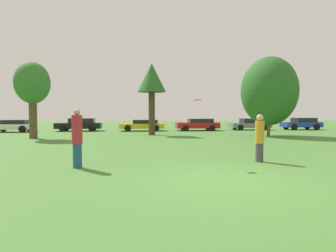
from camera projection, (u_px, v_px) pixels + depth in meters
name	position (u px, v px, depth m)	size (l,w,h in m)	color
ground_plane	(225.00, 181.00, 7.18)	(120.00, 120.00, 0.00)	#477A33
person_thrower	(77.00, 138.00, 8.91)	(0.33, 0.33, 1.93)	navy
person_catcher	(260.00, 138.00, 10.05)	(0.33, 0.33, 1.74)	#3F3F47
frisbee	(197.00, 100.00, 9.37)	(0.26, 0.25, 0.08)	#F21E72
tree_0	(32.00, 85.00, 19.46)	(2.42, 2.42, 5.44)	brown
tree_1	(152.00, 80.00, 22.65)	(2.36, 2.36, 5.94)	#473323
tree_2	(269.00, 91.00, 21.68)	(4.38, 4.38, 6.26)	brown
parked_car_white	(13.00, 126.00, 26.52)	(4.00, 1.98, 1.17)	silver
parked_car_black	(80.00, 124.00, 28.14)	(4.56, 1.87, 1.31)	black
parked_car_yellow	(143.00, 125.00, 28.34)	(4.58, 2.03, 1.15)	gold
parked_car_red	(198.00, 124.00, 28.98)	(4.52, 2.08, 1.25)	red
parked_car_grey	(250.00, 124.00, 30.20)	(4.42, 2.02, 1.26)	slate
parked_car_blue	(302.00, 123.00, 30.53)	(4.22, 1.91, 1.32)	#1E389E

